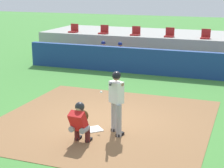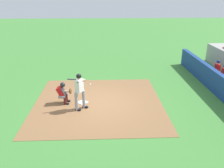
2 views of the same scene
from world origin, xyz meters
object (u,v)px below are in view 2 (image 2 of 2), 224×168
Objects in this scene: catcher_crouched at (63,92)px; dugout_player_1 at (222,74)px; dugout_player_0 at (215,70)px; home_plate at (83,102)px; batter_at_plate at (80,89)px.

dugout_player_1 is (-2.09, 9.07, 0.06)m from catcher_crouched.
dugout_player_0 is 1.00× the size of dugout_player_1.
home_plate is at bearing -69.88° from dugout_player_0.
catcher_crouched is 1.33× the size of dugout_player_0.
batter_at_plate is 1.20m from catcher_crouched.
home_plate is 0.34× the size of dugout_player_1.
batter_at_plate is at bearing -65.81° from dugout_player_0.
catcher_crouched is 9.55m from dugout_player_0.
catcher_crouched is at bearing -77.04° from dugout_player_1.
home_plate is 0.24× the size of batter_at_plate.
batter_at_plate is at bearing 52.38° from catcher_crouched.
batter_at_plate is 8.65m from dugout_player_1.
dugout_player_0 is at bearing 114.19° from batter_at_plate.
home_plate is at bearing 176.92° from batter_at_plate.
dugout_player_1 reaches higher than home_plate.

